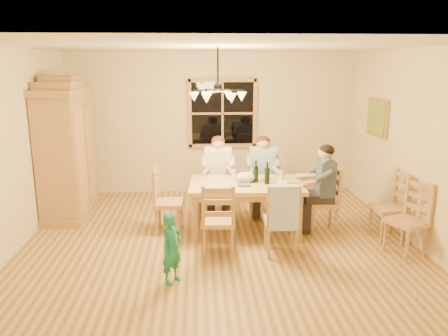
{
  "coord_description": "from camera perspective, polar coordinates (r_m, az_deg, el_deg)",
  "views": [
    {
      "loc": [
        -0.27,
        -5.89,
        2.48
      ],
      "look_at": [
        0.09,
        0.1,
        1.04
      ],
      "focal_mm": 35.0,
      "sensor_mm": 36.0,
      "label": 1
    }
  ],
  "objects": [
    {
      "name": "wall_right",
      "position": [
        6.72,
        23.4,
        2.68
      ],
      "size": [
        0.02,
        5.0,
        2.7
      ],
      "primitive_type": "cube",
      "color": "beige",
      "rests_on": "floor"
    },
    {
      "name": "wine_glass_a",
      "position": [
        6.68,
        1.32,
        -0.81
      ],
      "size": [
        0.06,
        0.06,
        0.14
      ],
      "primitive_type": "cylinder",
      "color": "silver",
      "rests_on": "dining_table"
    },
    {
      "name": "cloth_bundle",
      "position": [
        6.49,
        2.83,
        -1.2
      ],
      "size": [
        0.28,
        0.22,
        0.15
      ],
      "primitive_type": "ellipsoid",
      "color": "#C3B38D",
      "rests_on": "dining_table"
    },
    {
      "name": "plate_slate",
      "position": [
        6.51,
        8.69,
        -1.91
      ],
      "size": [
        0.26,
        0.26,
        0.02
      ],
      "primitive_type": "cylinder",
      "color": "white",
      "rests_on": "dining_table"
    },
    {
      "name": "chair_spare_front",
      "position": [
        6.31,
        22.61,
        -7.8
      ],
      "size": [
        0.56,
        0.57,
        0.99
      ],
      "rotation": [
        0.0,
        0.0,
        1.99
      ],
      "color": "#AC824C",
      "rests_on": "floor"
    },
    {
      "name": "chair_near_left",
      "position": [
        5.85,
        -0.76,
        -8.36
      ],
      "size": [
        0.46,
        0.44,
        0.99
      ],
      "rotation": [
        0.0,
        0.0,
        -0.05
      ],
      "color": "#AC824C",
      "rests_on": "floor"
    },
    {
      "name": "floor",
      "position": [
        6.4,
        -0.73,
        -9.33
      ],
      "size": [
        5.5,
        5.5,
        0.0
      ],
      "primitive_type": "plane",
      "color": "olive",
      "rests_on": "ground"
    },
    {
      "name": "chair_end_left",
      "position": [
        6.63,
        -7.19,
        -5.79
      ],
      "size": [
        0.44,
        0.46,
        0.99
      ],
      "rotation": [
        0.0,
        0.0,
        -1.62
      ],
      "color": "#AC824C",
      "rests_on": "floor"
    },
    {
      "name": "window",
      "position": [
        8.42,
        -0.2,
        7.15
      ],
      "size": [
        1.3,
        0.06,
        1.3
      ],
      "color": "black",
      "rests_on": "wall_back"
    },
    {
      "name": "chair_spare_back",
      "position": [
        6.78,
        20.59,
        -6.16
      ],
      "size": [
        0.45,
        0.47,
        0.99
      ],
      "rotation": [
        0.0,
        0.0,
        1.65
      ],
      "color": "#AC824C",
      "rests_on": "floor"
    },
    {
      "name": "chandelier",
      "position": [
        5.91,
        -0.79,
        9.57
      ],
      "size": [
        0.77,
        0.68,
        0.71
      ],
      "color": "black",
      "rests_on": "ceiling"
    },
    {
      "name": "wall_back",
      "position": [
        8.47,
        -1.57,
        5.82
      ],
      "size": [
        5.5,
        0.02,
        2.7
      ],
      "primitive_type": "cube",
      "color": "beige",
      "rests_on": "floor"
    },
    {
      "name": "adult_woman",
      "position": [
        7.19,
        -0.77,
        0.31
      ],
      "size": [
        0.41,
        0.44,
        0.87
      ],
      "rotation": [
        0.0,
        0.0,
        3.09
      ],
      "color": "beige",
      "rests_on": "floor"
    },
    {
      "name": "cap",
      "position": [
        6.21,
        7.73,
        -2.19
      ],
      "size": [
        0.2,
        0.2,
        0.11
      ],
      "primitive_type": "ellipsoid",
      "color": "tan",
      "rests_on": "dining_table"
    },
    {
      "name": "wall_left",
      "position": [
        6.49,
        -25.84,
        2.09
      ],
      "size": [
        0.02,
        5.0,
        2.7
      ],
      "primitive_type": "cube",
      "color": "beige",
      "rests_on": "floor"
    },
    {
      "name": "chair_far_left",
      "position": [
        7.33,
        -0.75,
        -3.78
      ],
      "size": [
        0.46,
        0.44,
        0.99
      ],
      "rotation": [
        0.0,
        0.0,
        3.09
      ],
      "color": "#AC824C",
      "rests_on": "floor"
    },
    {
      "name": "chair_near_right",
      "position": [
        5.91,
        7.42,
        -8.25
      ],
      "size": [
        0.46,
        0.44,
        0.99
      ],
      "rotation": [
        0.0,
        0.0,
        -0.05
      ],
      "color": "#AC824C",
      "rests_on": "floor"
    },
    {
      "name": "armoire",
      "position": [
        7.59,
        -19.83,
        1.87
      ],
      "size": [
        0.66,
        1.4,
        2.3
      ],
      "color": "#946740",
      "rests_on": "floor"
    },
    {
      "name": "ceiling",
      "position": [
        5.9,
        -0.81,
        15.62
      ],
      "size": [
        5.5,
        5.0,
        0.02
      ],
      "primitive_type": "cube",
      "color": "white",
      "rests_on": "wall_back"
    },
    {
      "name": "adult_plaid_man",
      "position": [
        7.23,
        5.1,
        0.33
      ],
      "size": [
        0.41,
        0.44,
        0.87
      ],
      "rotation": [
        0.0,
        0.0,
        3.09
      ],
      "color": "#2F5A81",
      "rests_on": "floor"
    },
    {
      "name": "child",
      "position": [
        5.11,
        -6.84,
        -10.41
      ],
      "size": [
        0.35,
        0.36,
        0.84
      ],
      "primitive_type": "imported",
      "rotation": [
        0.0,
        0.0,
        0.9
      ],
      "color": "#1B7D67",
      "rests_on": "floor"
    },
    {
      "name": "chair_far_right",
      "position": [
        7.37,
        5.01,
        -3.74
      ],
      "size": [
        0.46,
        0.44,
        0.99
      ],
      "rotation": [
        0.0,
        0.0,
        3.09
      ],
      "color": "#AC824C",
      "rests_on": "floor"
    },
    {
      "name": "painting",
      "position": [
        7.74,
        19.39,
        6.21
      ],
      "size": [
        0.06,
        0.78,
        0.64
      ],
      "color": "#946740",
      "rests_on": "wall_right"
    },
    {
      "name": "wine_bottle_b",
      "position": [
        6.39,
        5.67,
        -0.66
      ],
      "size": [
        0.08,
        0.08,
        0.33
      ],
      "primitive_type": "cylinder",
      "color": "black",
      "rests_on": "dining_table"
    },
    {
      "name": "wine_glass_b",
      "position": [
        6.66,
        7.48,
        -0.97
      ],
      "size": [
        0.06,
        0.06,
        0.14
      ],
      "primitive_type": "cylinder",
      "color": "silver",
      "rests_on": "dining_table"
    },
    {
      "name": "plate_woman",
      "position": [
        6.7,
        -0.93,
        -1.32
      ],
      "size": [
        0.26,
        0.26,
        0.02
      ],
      "primitive_type": "cylinder",
      "color": "white",
      "rests_on": "dining_table"
    },
    {
      "name": "plate_plaid",
      "position": [
        6.73,
        5.16,
        -1.29
      ],
      "size": [
        0.26,
        0.26,
        0.02
      ],
      "primitive_type": "cylinder",
      "color": "white",
      "rests_on": "dining_table"
    },
    {
      "name": "wine_bottle_a",
      "position": [
        6.48,
        4.18,
        -0.43
      ],
      "size": [
        0.08,
        0.08,
        0.33
      ],
      "primitive_type": "cylinder",
      "color": "black",
      "rests_on": "dining_table"
    },
    {
      "name": "napkin",
      "position": [
        6.31,
        2.64,
        -2.21
      ],
      "size": [
        0.19,
        0.15,
        0.03
      ],
      "primitive_type": "cube",
      "rotation": [
        0.0,
        0.0,
        -0.05
      ],
      "color": "#445F7D",
      "rests_on": "dining_table"
    },
    {
      "name": "towel",
      "position": [
        5.6,
        7.81,
        -5.19
      ],
      "size": [
        0.38,
        0.12,
        0.58
      ],
      "primitive_type": "cube",
      "rotation": [
        0.0,
        0.0,
        -0.05
      ],
      "color": "#9FB7D8",
      "rests_on": "chair_near_right"
    },
    {
      "name": "dining_table",
      "position": [
        6.49,
        2.91,
        -2.85
      ],
      "size": [
        1.71,
        1.09,
        0.76
      ],
      "rotation": [
        0.0,
        0.0,
        -0.05
      ],
      "color": "tan",
      "rests_on": "floor"
    },
    {
      "name": "chair_end_right",
      "position": [
        6.77,
        12.72,
        -5.61
      ],
      "size": [
        0.44,
        0.46,
        0.99
      ],
      "rotation": [
        0.0,
        0.0,
        1.52
      ],
      "color": "#AC824C",
      "rests_on": "floor"
    },
    {
      "name": "adult_slate_man",
      "position": [
        6.62,
        12.96,
        -1.21
      ],
      "size": [
        0.44,
        0.41,
        0.87
      ],
      "rotation": [
        0.0,
        0.0,
        1.52
      ],
      "color": "#3E4963",
      "rests_on": "floor"
    }
  ]
}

